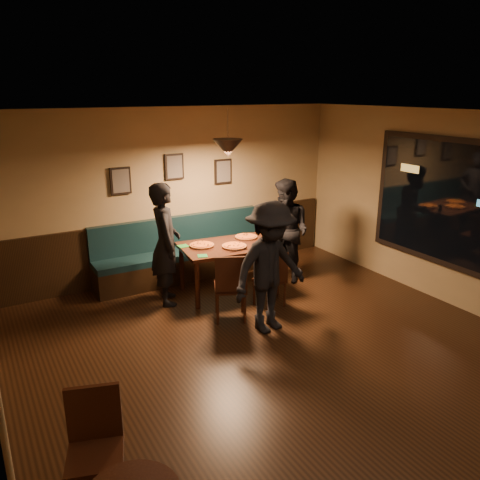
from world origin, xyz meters
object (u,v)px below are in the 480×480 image
Objects in this scene: booth_bench at (184,250)px; diner_left at (166,244)px; chair_near_left at (230,286)px; diner_front at (270,268)px; diner_right at (286,231)px; dining_table at (229,269)px; soda_glass at (270,239)px; cafe_chair_far at (95,454)px; tabasco_bottle at (263,237)px; chair_near_right at (270,279)px.

booth_bench is 1.04m from diner_left.
chair_near_left is 0.56× the size of diner_front.
diner_right is 1.78m from diner_front.
chair_near_left is 0.54× the size of diner_left.
diner_front reaches higher than dining_table.
soda_glass is 0.16× the size of cafe_chair_far.
booth_bench is at bearing 130.08° from soda_glass.
dining_table is 1.15m from diner_right.
diner_front is at bearing -129.61° from cafe_chair_far.
soda_glass is at bearing -122.75° from cafe_chair_far.
diner_front reaches higher than chair_near_left.
diner_right is 0.48m from tabasco_bottle.
booth_bench reaches higher than soda_glass.
cafe_chair_far is (-1.86, -3.22, -0.44)m from diner_left.
diner_right is (1.06, -0.03, 0.46)m from dining_table.
tabasco_bottle is at bearing -120.94° from cafe_chair_far.
diner_right is at bearing 40.06° from diner_front.
chair_near_left is at bearing -118.98° from cafe_chair_far.
diner_right is 1.83× the size of cafe_chair_far.
soda_glass is (0.73, 1.10, -0.02)m from diner_front.
diner_right is 11.52× the size of soda_glass.
diner_right reaches higher than chair_near_left.
diner_left reaches higher than booth_bench.
diner_front is at bearing -119.25° from tabasco_bottle.
cafe_chair_far is at bearing -149.70° from chair_near_right.
booth_bench is 1.77× the size of diner_right.
booth_bench is 20.37× the size of soda_glass.
diner_right is at bearing -33.01° from booth_bench.
chair_near_left reaches higher than tabasco_bottle.
diner_front is 1.88× the size of cafe_chair_far.
diner_left is at bearing 165.80° from soda_glass.
soda_glass is at bearing 48.55° from diner_front.
tabasco_bottle is at bearing 52.87° from diner_front.
diner_left is at bearing -102.28° from cafe_chair_far.
diner_left is 16.20× the size of tabasco_bottle.
chair_near_right is at bearing 30.38° from chair_near_left.
diner_front reaches higher than tabasco_bottle.
diner_right is (0.79, 0.71, 0.43)m from chair_near_right.
chair_near_left is 6.60× the size of soda_glass.
cafe_chair_far is at bearing -155.15° from diner_front.
diner_right is (1.42, -0.92, 0.35)m from booth_bench.
cafe_chair_far is (-3.40, -3.00, -0.37)m from tabasco_bottle.
booth_bench is 3.58× the size of chair_near_right.
diner_front is 3.23m from cafe_chair_far.
tabasco_bottle is (-0.02, 0.17, -0.02)m from soda_glass.
diner_left reaches higher than dining_table.
cafe_chair_far reaches higher than tabasco_bottle.
diner_left is at bearing 171.75° from tabasco_bottle.
soda_glass reaches higher than dining_table.
tabasco_bottle is at bearing -1.21° from dining_table.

